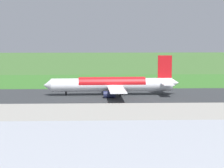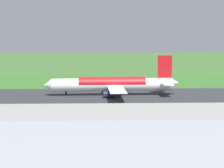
% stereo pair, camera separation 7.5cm
% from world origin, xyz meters
% --- Properties ---
extents(ground_plane, '(800.00, 800.00, 0.00)m').
position_xyz_m(ground_plane, '(0.00, 0.00, 0.00)').
color(ground_plane, '#3D662D').
extents(runway_asphalt, '(600.00, 39.83, 0.06)m').
position_xyz_m(runway_asphalt, '(0.00, 0.00, 0.03)').
color(runway_asphalt, '#2D3033').
rests_on(runway_asphalt, ground).
extents(apron_concrete, '(440.00, 110.00, 0.05)m').
position_xyz_m(apron_concrete, '(0.00, 61.08, 0.03)').
color(apron_concrete, gray).
rests_on(apron_concrete, ground).
extents(grass_verge_foreground, '(600.00, 80.00, 0.04)m').
position_xyz_m(grass_verge_foreground, '(0.00, -45.95, 0.02)').
color(grass_verge_foreground, '#346B27').
rests_on(grass_verge_foreground, ground).
extents(airliner_main, '(54.05, 44.13, 15.88)m').
position_xyz_m(airliner_main, '(10.29, -0.01, 4.35)').
color(airliner_main, white).
rests_on(airliner_main, ground).
extents(no_stopping_sign, '(0.60, 0.10, 2.45)m').
position_xyz_m(no_stopping_sign, '(-18.05, -43.51, 1.46)').
color(no_stopping_sign, slate).
rests_on(no_stopping_sign, ground).
extents(traffic_cone_orange, '(0.40, 0.40, 0.55)m').
position_xyz_m(traffic_cone_orange, '(-14.57, -48.50, 0.28)').
color(traffic_cone_orange, orange).
rests_on(traffic_cone_orange, ground).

